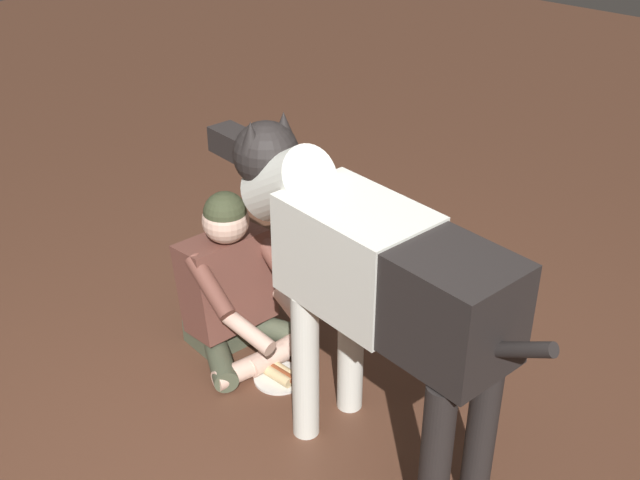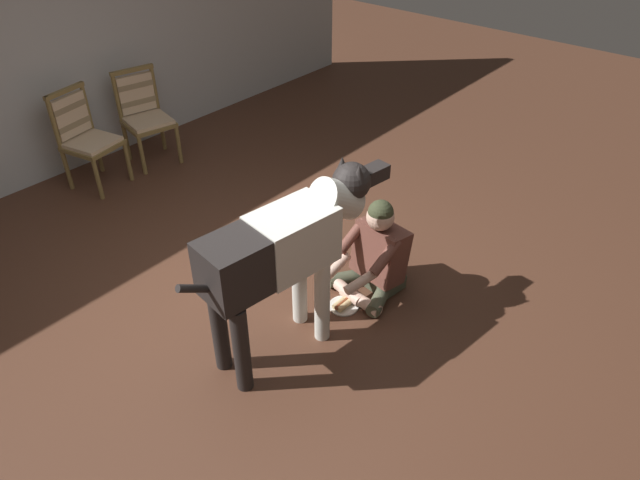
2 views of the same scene
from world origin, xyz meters
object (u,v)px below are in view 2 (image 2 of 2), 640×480
(person_sitting_on_floor, at_px, (375,255))
(large_dog, at_px, (286,248))
(dining_chair_right_of_pair, at_px, (144,112))
(dining_chair_left_of_pair, at_px, (84,134))
(hot_dog_on_plate, at_px, (344,304))

(person_sitting_on_floor, relative_size, large_dog, 0.48)
(person_sitting_on_floor, bearing_deg, dining_chair_right_of_pair, 86.32)
(dining_chair_left_of_pair, xyz_separation_m, large_dog, (-0.36, -3.06, 0.28))
(dining_chair_right_of_pair, relative_size, large_dog, 0.59)
(dining_chair_right_of_pair, height_order, large_dog, large_dog)
(dining_chair_left_of_pair, relative_size, person_sitting_on_floor, 1.22)
(person_sitting_on_floor, relative_size, hot_dog_on_plate, 3.49)
(large_dog, bearing_deg, dining_chair_right_of_pair, 70.97)
(dining_chair_left_of_pair, distance_m, person_sitting_on_floor, 3.22)
(dining_chair_left_of_pair, bearing_deg, hot_dog_on_plate, -86.82)
(large_dog, height_order, hot_dog_on_plate, large_dog)
(dining_chair_left_of_pair, relative_size, large_dog, 0.59)
(dining_chair_left_of_pair, bearing_deg, person_sitting_on_floor, -81.13)
(dining_chair_left_of_pair, xyz_separation_m, hot_dog_on_plate, (0.17, -3.14, -0.52))
(dining_chair_left_of_pair, distance_m, dining_chair_right_of_pair, 0.70)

